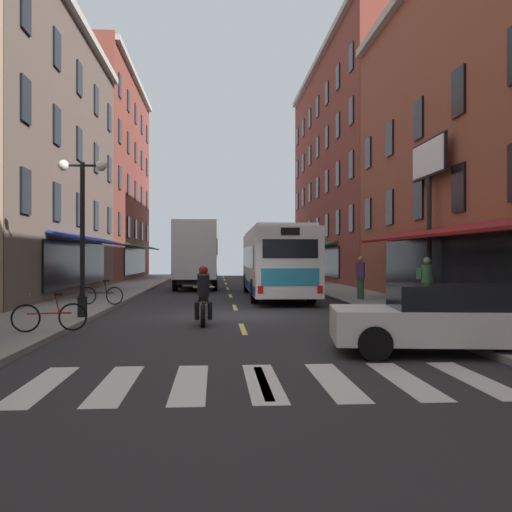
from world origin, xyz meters
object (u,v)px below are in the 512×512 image
billboard_sign (429,178)px  bicycle_near (50,316)px  motorcycle_rider (203,299)px  pedestrian_mid (361,277)px  pedestrian_near (427,282)px  sedan_mid (201,273)px  sedan_near (448,318)px  bicycle_mid (101,295)px  street_lamp_twin (82,229)px  box_truck (196,255)px  transit_bus (275,262)px

billboard_sign → bicycle_near: bearing=-150.4°
motorcycle_rider → pedestrian_mid: 9.85m
motorcycle_rider → pedestrian_near: (7.20, 2.04, 0.36)m
pedestrian_mid → sedan_mid: bearing=128.8°
sedan_near → bicycle_mid: 13.83m
bicycle_mid → pedestrian_mid: bearing=11.5°
pedestrian_near → street_lamp_twin: bearing=-49.4°
box_truck → bicycle_mid: 12.65m
transit_bus → bicycle_mid: size_ratio=7.25×
bicycle_near → street_lamp_twin: (-0.00, 3.36, 2.21)m
sedan_near → pedestrian_near: (2.31, 7.34, 0.38)m
sedan_mid → pedestrian_mid: bearing=-69.5°
transit_bus → bicycle_near: (-6.71, -13.21, -1.18)m
billboard_sign → sedan_mid: size_ratio=1.39×
sedan_mid → motorcycle_rider: bearing=-88.5°
billboard_sign → bicycle_near: billboard_sign is taller
sedan_mid → bicycle_near: (-2.87, -28.93, -0.19)m
box_truck → pedestrian_near: size_ratio=3.91×
box_truck → sedan_near: size_ratio=1.50×
pedestrian_mid → box_truck: bearing=143.8°
sedan_near → bicycle_near: bearing=161.1°
box_truck → pedestrian_mid: size_ratio=3.84×
motorcycle_rider → sedan_mid: bearing=91.5°
street_lamp_twin → sedan_mid: bearing=83.6°
transit_bus → pedestrian_mid: size_ratio=6.79×
box_truck → pedestrian_near: bearing=-62.7°
sedan_mid → street_lamp_twin: street_lamp_twin is taller
billboard_sign → sedan_mid: bearing=111.6°
box_truck → bicycle_mid: size_ratio=4.10×
sedan_mid → sedan_near: bearing=-80.0°
sedan_mid → bicycle_mid: size_ratio=2.59×
box_truck → street_lamp_twin: bearing=-99.5°
billboard_sign → box_truck: bearing=123.7°
bicycle_mid → street_lamp_twin: (0.31, -4.43, 2.21)m
billboard_sign → bicycle_near: (-11.68, -6.63, -4.28)m
bicycle_mid → transit_bus: bearing=37.6°
bicycle_near → bicycle_mid: (-0.31, 7.79, 0.00)m
box_truck → bicycle_near: size_ratio=4.10×
box_truck → transit_bus: bearing=-59.7°
sedan_near → motorcycle_rider: (-4.89, 5.30, 0.01)m
billboard_sign → pedestrian_mid: bearing=117.8°
sedan_mid → street_lamp_twin: 25.81m
box_truck → sedan_mid: bearing=89.4°
pedestrian_near → street_lamp_twin: street_lamp_twin is taller
billboard_sign → pedestrian_mid: 5.22m
pedestrian_mid → street_lamp_twin: 12.03m
transit_bus → sedan_mid: (-3.85, 15.72, -0.99)m
box_truck → bicycle_mid: box_truck is taller
transit_bus → sedan_mid: bearing=103.8°
transit_bus → sedan_mid: 16.21m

